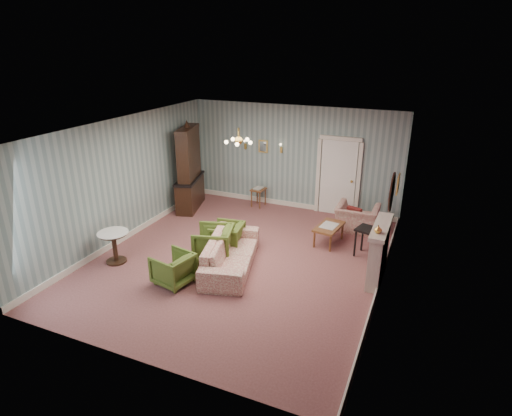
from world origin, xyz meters
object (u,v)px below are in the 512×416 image
at_px(fireplace, 379,252).
at_px(coffee_table, 329,234).
at_px(olive_chair_b, 213,242).
at_px(side_table_black, 366,242).
at_px(olive_chair_a, 173,267).
at_px(dresser, 189,166).
at_px(sofa_chintz, 231,248).
at_px(olive_chair_c, 227,236).
at_px(wingback_chair, 358,214).
at_px(pedestal_table, 115,247).

distance_m(fireplace, coffee_table, 1.76).
bearing_deg(olive_chair_b, side_table_black, 98.85).
xyz_separation_m(olive_chair_a, dresser, (-1.86, 3.67, 0.88)).
xyz_separation_m(sofa_chintz, fireplace, (2.90, 0.77, 0.14)).
height_order(olive_chair_c, wingback_chair, wingback_chair).
bearing_deg(sofa_chintz, pedestal_table, 93.88).
bearing_deg(pedestal_table, fireplace, 16.58).
height_order(coffee_table, side_table_black, side_table_black).
xyz_separation_m(wingback_chair, dresser, (-4.70, -0.29, 0.78)).
distance_m(sofa_chintz, side_table_black, 3.01).
bearing_deg(olive_chair_a, wingback_chair, 155.87).
relative_size(sofa_chintz, coffee_table, 2.54).
bearing_deg(fireplace, olive_chair_c, -178.24).
relative_size(olive_chair_c, sofa_chintz, 0.31).
bearing_deg(coffee_table, dresser, 170.36).
relative_size(fireplace, coffee_table, 1.57).
xyz_separation_m(olive_chair_a, side_table_black, (3.29, 2.65, -0.02)).
xyz_separation_m(dresser, coffee_table, (4.23, -0.72, -1.00)).
height_order(fireplace, coffee_table, fireplace).
height_order(olive_chair_b, wingback_chair, wingback_chair).
xyz_separation_m(olive_chair_b, dresser, (-2.10, 2.47, 0.82)).
bearing_deg(dresser, coffee_table, -25.78).
xyz_separation_m(dresser, pedestal_table, (0.22, -3.44, -0.87)).
relative_size(wingback_chair, side_table_black, 1.53).
distance_m(olive_chair_b, fireplace, 3.47).
bearing_deg(side_table_black, coffee_table, 161.85).
bearing_deg(olive_chair_c, wingback_chair, 123.45).
height_order(olive_chair_a, sofa_chintz, sofa_chintz).
bearing_deg(olive_chair_b, olive_chair_c, 155.18).
bearing_deg(fireplace, coffee_table, 138.18).
relative_size(olive_chair_b, coffee_table, 0.92).
distance_m(olive_chair_a, dresser, 4.21).
bearing_deg(olive_chair_c, olive_chair_a, -18.77).
height_order(olive_chair_a, olive_chair_c, olive_chair_c).
bearing_deg(coffee_table, olive_chair_b, -140.61).
distance_m(wingback_chair, side_table_black, 1.39).
bearing_deg(pedestal_table, olive_chair_b, 27.45).
height_order(olive_chair_a, olive_chair_b, olive_chair_b).
relative_size(olive_chair_b, pedestal_table, 1.15).
height_order(sofa_chintz, wingback_chair, wingback_chair).
bearing_deg(olive_chair_b, wingback_chair, 120.14).
xyz_separation_m(dresser, fireplace, (5.51, -1.87, -0.65)).
distance_m(sofa_chintz, coffee_table, 2.52).
distance_m(olive_chair_a, pedestal_table, 1.66).
relative_size(olive_chair_a, olive_chair_c, 0.99).
relative_size(olive_chair_c, dresser, 0.29).
bearing_deg(coffee_table, side_table_black, -18.15).
bearing_deg(fireplace, wingback_chair, 110.62).
bearing_deg(wingback_chair, olive_chair_a, 53.70).
relative_size(wingback_chair, fireplace, 0.73).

